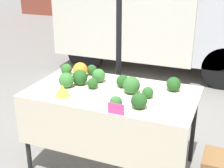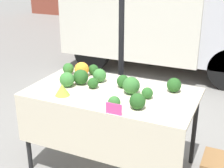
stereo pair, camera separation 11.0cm
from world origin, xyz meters
name	(u,v)px [view 1 (the left image)]	position (x,y,z in m)	size (l,w,h in m)	color
ground_plane	(112,165)	(0.00, 0.00, 0.00)	(40.00, 40.00, 0.00)	gray
tent_pole	(119,46)	(-0.24, 0.82, 1.18)	(0.07, 0.07, 2.36)	black
parked_truck	(160,8)	(-0.49, 3.86, 1.26)	(4.26, 2.24, 2.37)	silver
market_table	(109,104)	(0.00, -0.07, 0.80)	(1.74, 0.97, 0.92)	beige
orange_cauliflower	(80,70)	(-0.51, 0.27, 1.00)	(0.17, 0.17, 0.17)	orange
romanesco_head	(62,90)	(-0.41, -0.30, 0.98)	(0.15, 0.15, 0.12)	#93B238
broccoli_head_0	(123,81)	(0.06, 0.15, 0.99)	(0.14, 0.14, 0.14)	#23511E
broccoli_head_1	(148,92)	(0.39, -0.02, 0.97)	(0.11, 0.11, 0.11)	#285B23
broccoli_head_2	(116,102)	(0.18, -0.36, 0.98)	(0.12, 0.12, 0.12)	#336B2D
broccoli_head_3	(66,69)	(-0.70, 0.27, 0.98)	(0.13, 0.13, 0.13)	#2D6628
broccoli_head_4	(80,77)	(-0.39, 0.04, 1.00)	(0.17, 0.17, 0.17)	#23511E
broccoli_head_5	(66,80)	(-0.49, -0.08, 1.00)	(0.16, 0.16, 0.16)	#387533
broccoli_head_6	(139,101)	(0.38, -0.28, 0.99)	(0.15, 0.15, 0.15)	#23511E
broccoli_head_7	(99,76)	(-0.24, 0.19, 0.99)	(0.15, 0.15, 0.15)	#387533
broccoli_head_8	(92,70)	(-0.41, 0.38, 0.98)	(0.12, 0.12, 0.12)	#23511E
broccoli_head_9	(93,83)	(-0.22, -0.01, 0.97)	(0.12, 0.12, 0.12)	#23511E
broccoli_head_10	(131,85)	(0.20, 0.03, 1.01)	(0.18, 0.18, 0.18)	#336B2D
broccoli_head_11	(174,84)	(0.59, 0.25, 0.99)	(0.15, 0.15, 0.15)	#23511E
price_sign	(116,109)	(0.23, -0.47, 0.97)	(0.15, 0.01, 0.11)	#EF4793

